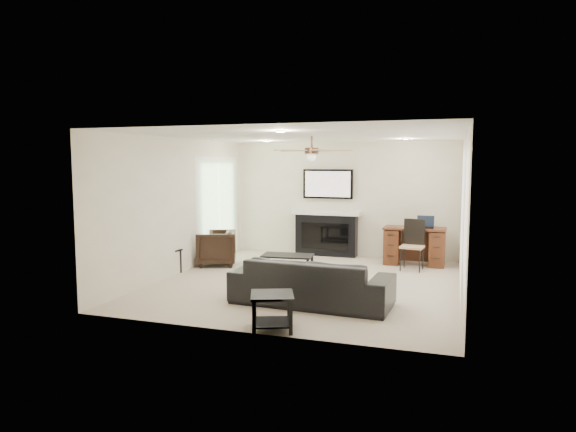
{
  "coord_description": "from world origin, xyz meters",
  "views": [
    {
      "loc": [
        2.38,
        -8.33,
        2.06
      ],
      "look_at": [
        -0.45,
        0.18,
        1.12
      ],
      "focal_mm": 32.0,
      "sensor_mm": 36.0,
      "label": 1
    }
  ],
  "objects_px": {
    "sofa": "(311,281)",
    "fireplace_unit": "(326,213)",
    "armchair": "(216,248)",
    "coffee_table": "(288,266)",
    "desk": "(414,246)"
  },
  "relations": [
    {
      "from": "sofa",
      "to": "coffee_table",
      "type": "bearing_deg",
      "value": -57.67
    },
    {
      "from": "sofa",
      "to": "fireplace_unit",
      "type": "distance_m",
      "value": 3.99
    },
    {
      "from": "fireplace_unit",
      "to": "sofa",
      "type": "bearing_deg",
      "value": -78.91
    },
    {
      "from": "desk",
      "to": "armchair",
      "type": "bearing_deg",
      "value": -161.32
    },
    {
      "from": "coffee_table",
      "to": "fireplace_unit",
      "type": "bearing_deg",
      "value": 80.8
    },
    {
      "from": "armchair",
      "to": "fireplace_unit",
      "type": "bearing_deg",
      "value": 110.42
    },
    {
      "from": "sofa",
      "to": "armchair",
      "type": "bearing_deg",
      "value": -36.61
    },
    {
      "from": "sofa",
      "to": "fireplace_unit",
      "type": "height_order",
      "value": "fireplace_unit"
    },
    {
      "from": "armchair",
      "to": "coffee_table",
      "type": "xyz_separation_m",
      "value": [
        1.7,
        -0.55,
        -0.15
      ]
    },
    {
      "from": "sofa",
      "to": "coffee_table",
      "type": "xyz_separation_m",
      "value": [
        -0.9,
        1.6,
        -0.14
      ]
    },
    {
      "from": "sofa",
      "to": "desk",
      "type": "height_order",
      "value": "desk"
    },
    {
      "from": "coffee_table",
      "to": "sofa",
      "type": "bearing_deg",
      "value": -66.28
    },
    {
      "from": "desk",
      "to": "sofa",
      "type": "bearing_deg",
      "value": -109.0
    },
    {
      "from": "coffee_table",
      "to": "desk",
      "type": "xyz_separation_m",
      "value": [
        2.08,
        1.83,
        0.18
      ]
    },
    {
      "from": "fireplace_unit",
      "to": "desk",
      "type": "bearing_deg",
      "value": -12.89
    }
  ]
}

